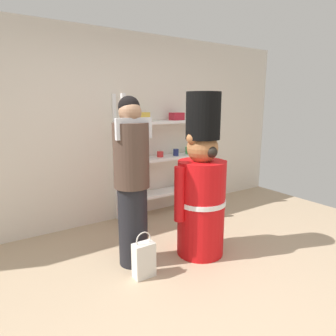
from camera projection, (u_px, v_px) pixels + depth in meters
ground_plane at (208, 299)px, 2.56m from camera, size 6.40×6.40×0.00m
back_wall at (105, 129)px, 4.08m from camera, size 6.40×0.12×2.60m
merchandise_shelf at (160, 155)px, 4.39m from camera, size 1.34×0.35×1.77m
teddy_bear_guard at (201, 188)px, 3.20m from camera, size 0.69×0.54×1.76m
person_shopper at (132, 181)px, 2.96m from camera, size 0.37×0.35×1.72m
shopping_bag at (144, 259)px, 2.86m from camera, size 0.21×0.12×0.46m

